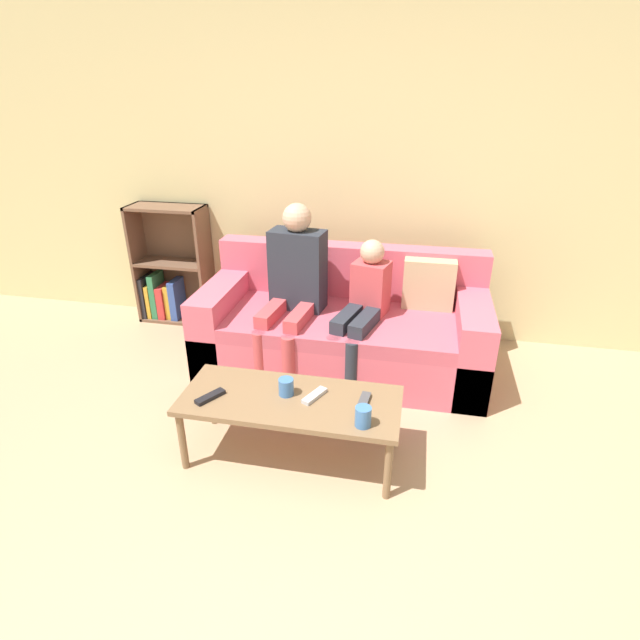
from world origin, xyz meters
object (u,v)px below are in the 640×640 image
object	(u,v)px
bookshelf	(171,275)
tv_remote_0	(363,402)
cup_far	(286,387)
couch	(344,329)
tv_remote_2	(210,397)
person_child	(363,305)
person_adult	(294,279)
cup_near	(363,417)
coffee_table	(290,404)
tv_remote_1	(315,396)

from	to	relation	value
bookshelf	tv_remote_0	size ratio (longest dim) A/B	5.79
cup_far	couch	bearing A→B (deg)	81.82
tv_remote_2	cup_far	bearing A→B (deg)	48.56
person_child	cup_far	size ratio (longest dim) A/B	10.15
person_adult	cup_near	distance (m)	1.34
bookshelf	person_child	size ratio (longest dim) A/B	1.04
cup_near	tv_remote_0	size ratio (longest dim) A/B	0.60
coffee_table	tv_remote_2	bearing A→B (deg)	-168.26
couch	cup_far	bearing A→B (deg)	-98.18
bookshelf	cup_near	world-z (taller)	bookshelf
tv_remote_2	person_adult	bearing A→B (deg)	111.60
tv_remote_0	person_child	bearing A→B (deg)	102.97
cup_near	tv_remote_2	world-z (taller)	cup_near
person_adult	person_child	size ratio (longest dim) A/B	1.23
cup_near	couch	bearing A→B (deg)	103.11
cup_far	tv_remote_1	xyz separation A→B (m)	(0.15, 0.00, -0.04)
cup_near	tv_remote_2	bearing A→B (deg)	175.35
tv_remote_2	coffee_table	bearing A→B (deg)	43.30
cup_near	tv_remote_1	distance (m)	0.34
couch	person_adult	distance (m)	0.53
cup_near	cup_far	xyz separation A→B (m)	(-0.44, 0.19, -0.00)
person_adult	cup_far	distance (m)	1.02
person_child	tv_remote_2	world-z (taller)	person_child
cup_near	cup_far	world-z (taller)	cup_near
person_child	tv_remote_2	distance (m)	1.25
tv_remote_1	person_child	bearing A→B (deg)	106.51
cup_near	tv_remote_1	size ratio (longest dim) A/B	0.60
person_child	cup_near	size ratio (longest dim) A/B	9.19
person_child	tv_remote_1	size ratio (longest dim) A/B	5.53
person_adult	cup_far	world-z (taller)	person_adult
coffee_table	tv_remote_0	world-z (taller)	tv_remote_0
couch	person_child	distance (m)	0.33
couch	tv_remote_2	distance (m)	1.29
coffee_table	tv_remote_1	distance (m)	0.14
tv_remote_2	bookshelf	bearing A→B (deg)	153.99
person_child	bookshelf	bearing A→B (deg)	174.34
couch	tv_remote_0	size ratio (longest dim) A/B	11.54
person_adult	tv_remote_0	distance (m)	1.18
cup_near	tv_remote_0	bearing A→B (deg)	95.99
cup_far	tv_remote_0	xyz separation A→B (m)	(0.42, -0.00, -0.04)
bookshelf	person_child	bearing A→B (deg)	-20.09
bookshelf	tv_remote_0	bearing A→B (deg)	-39.89
coffee_table	person_adult	size ratio (longest dim) A/B	0.99
cup_far	coffee_table	bearing A→B (deg)	-47.26
person_adult	cup_far	size ratio (longest dim) A/B	12.51
cup_far	tv_remote_1	world-z (taller)	cup_far
couch	person_adult	size ratio (longest dim) A/B	1.69
tv_remote_2	tv_remote_1	bearing A→B (deg)	44.06
cup_near	cup_far	bearing A→B (deg)	157.02
tv_remote_0	tv_remote_2	distance (m)	0.81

